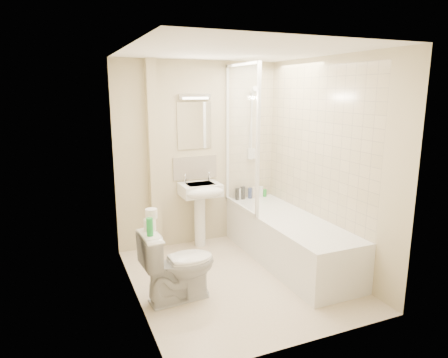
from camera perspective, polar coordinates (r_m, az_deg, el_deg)
name	(u,v)px	position (r m, az deg, el deg)	size (l,w,h in m)	color
floor	(238,279)	(4.53, 2.05, -14.04)	(2.50, 2.50, 0.00)	beige
wall_back	(199,154)	(5.27, -3.60, 3.52)	(2.20, 0.02, 2.40)	beige
wall_left	(132,181)	(3.81, -12.98, -0.33)	(0.02, 2.50, 2.40)	beige
wall_right	(326,165)	(4.70, 14.42, 2.02)	(0.02, 2.50, 2.40)	beige
ceiling	(240,51)	(4.07, 2.32, 17.79)	(2.20, 2.50, 0.02)	white
tile_back	(251,135)	(5.53, 3.81, 6.28)	(0.70, 0.01, 1.75)	beige
tile_right	(316,143)	(4.82, 13.02, 5.05)	(0.01, 2.10, 1.75)	beige
pipe_boxing	(154,158)	(5.05, -10.03, 2.94)	(0.12, 0.12, 2.40)	beige
splashback	(195,168)	(5.28, -4.15, 1.64)	(0.60, 0.01, 0.30)	beige
mirror	(194,126)	(5.20, -4.24, 7.59)	(0.46, 0.01, 0.60)	white
strip_light	(195,97)	(5.16, -4.22, 11.67)	(0.42, 0.07, 0.07)	silver
bathtub	(288,238)	(4.91, 9.12, -8.35)	(0.70, 2.10, 0.55)	white
shower_screen	(241,138)	(4.98, 2.48, 5.89)	(0.04, 0.92, 1.80)	white
shower_fixture	(252,127)	(5.47, 4.03, 7.49)	(0.10, 0.16, 0.99)	white
pedestal_sink	(201,197)	(5.15, -3.27, -2.60)	(0.50, 0.47, 0.97)	white
bottle_black_a	(238,194)	(5.50, 1.95, -2.16)	(0.06, 0.06, 0.16)	black
bottle_white_a	(239,194)	(5.51, 2.11, -2.16)	(0.06, 0.06, 0.15)	silver
bottle_black_b	(243,193)	(5.54, 2.71, -1.97)	(0.07, 0.07, 0.18)	black
bottle_blue	(250,193)	(5.59, 3.72, -2.01)	(0.06, 0.06, 0.15)	navy
bottle_cream	(254,192)	(5.61, 4.25, -1.92)	(0.06, 0.06, 0.15)	beige
bottle_white_b	(261,192)	(5.66, 5.31, -1.80)	(0.06, 0.06, 0.15)	white
bottle_green	(264,193)	(5.70, 5.80, -1.99)	(0.06, 0.06, 0.10)	green
toilet	(179,264)	(4.01, -6.50, -12.01)	(0.75, 0.46, 0.74)	white
toilet_roll_lower	(150,224)	(3.86, -10.55, -6.40)	(0.11, 0.11, 0.11)	white
toilet_roll_upper	(151,214)	(3.85, -10.34, -4.88)	(0.11, 0.11, 0.09)	white
green_bottle	(150,227)	(3.70, -10.56, -6.76)	(0.06, 0.06, 0.17)	green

